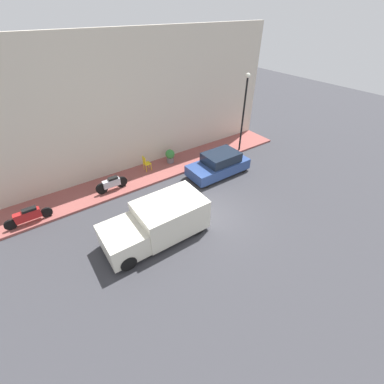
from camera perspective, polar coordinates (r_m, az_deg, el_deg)
ground_plane at (r=13.24m, az=2.80°, el=-5.33°), size 60.00×60.00×0.00m
sidewalk at (r=16.77m, az=-7.99°, el=4.64°), size 2.38×19.06×0.13m
building_facade at (r=16.26m, az=-11.55°, el=18.38°), size 0.30×19.06×7.89m
parked_car at (r=16.21m, az=5.99°, el=6.13°), size 1.76×3.90×1.42m
delivery_van at (r=11.70m, az=-7.86°, el=-6.67°), size 2.09×4.71×1.72m
scooter_silver at (r=15.21m, az=-17.40°, el=1.82°), size 0.30×1.83×0.82m
motorcycle_red at (r=14.69m, az=-32.63°, el=-4.45°), size 0.30×2.12×0.81m
streetlamp at (r=18.18m, az=11.55°, el=18.26°), size 0.30×0.30×5.22m
potted_plant at (r=17.28m, az=-4.89°, el=8.08°), size 0.61×0.61×0.92m
cafe_chair at (r=16.54m, az=-10.21°, el=6.44°), size 0.40×0.40×1.00m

